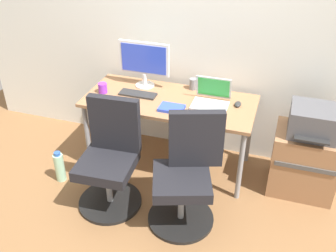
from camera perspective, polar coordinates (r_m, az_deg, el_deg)
ground_plane at (r=3.82m, az=0.23°, el=-5.50°), size 5.28×5.28×0.00m
back_wall at (r=3.58m, az=2.37°, el=15.29°), size 4.40×0.04×2.60m
desk at (r=3.47m, az=0.25°, el=2.97°), size 1.52×0.67×0.71m
office_chair_left at (r=3.20m, az=-8.57°, el=-4.97°), size 0.54×0.54×0.94m
office_chair_right at (r=3.01m, az=2.73°, el=-7.35°), size 0.56×0.56×0.94m
side_cabinet at (r=3.56m, az=19.49°, el=-4.98°), size 0.55×0.44×0.59m
printer at (r=3.34m, az=20.76°, el=0.69°), size 0.38×0.40×0.24m
water_bottle_on_floor at (r=3.68m, az=-15.78°, el=-5.85°), size 0.09×0.09×0.31m
desktop_monitor at (r=3.59m, az=-3.55°, el=9.57°), size 0.48×0.18×0.43m
open_laptop at (r=3.36m, az=6.45°, el=4.14°), size 0.31×0.27×0.22m
keyboard_by_monitor at (r=3.52m, az=-4.50°, el=4.74°), size 0.34×0.12×0.02m
keyboard_by_laptop at (r=3.14m, az=5.26°, el=1.01°), size 0.34×0.12×0.02m
mouse_by_monitor at (r=3.38m, az=10.32°, el=3.22°), size 0.06×0.10×0.03m
mouse_by_laptop at (r=3.35m, az=-5.14°, el=3.32°), size 0.06×0.10×0.03m
coffee_mug at (r=3.59m, az=-9.67°, el=5.58°), size 0.08×0.08×0.09m
pen_cup at (r=3.60m, az=3.74°, el=6.25°), size 0.07×0.07×0.10m
notebook at (r=3.27m, az=0.54°, el=2.67°), size 0.21×0.15×0.03m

